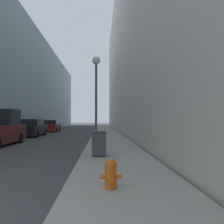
% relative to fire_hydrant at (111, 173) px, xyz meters
% --- Properties ---
extents(sidewalk_right, '(2.99, 60.00, 0.13)m').
position_rel_fire_hydrant_xyz_m(sidewalk_right, '(0.42, 16.24, -0.40)').
color(sidewalk_right, '#9E998E').
rests_on(sidewalk_right, ground).
extents(building_right_stone, '(12.00, 60.00, 21.94)m').
position_rel_fire_hydrant_xyz_m(building_right_stone, '(8.01, 24.24, 10.51)').
color(building_right_stone, beige).
rests_on(building_right_stone, ground).
extents(fire_hydrant, '(0.50, 0.39, 0.64)m').
position_rel_fire_hydrant_xyz_m(fire_hydrant, '(0.00, 0.00, 0.00)').
color(fire_hydrant, '#D15614').
rests_on(fire_hydrant, sidewalk_right).
extents(trash_bin, '(0.61, 0.68, 1.03)m').
position_rel_fire_hydrant_xyz_m(trash_bin, '(-0.30, 4.35, 0.20)').
color(trash_bin, '#3D3D42').
rests_on(trash_bin, sidewalk_right).
extents(lamppost, '(0.51, 0.51, 5.50)m').
position_rel_fire_hydrant_xyz_m(lamppost, '(-0.53, 8.69, 3.41)').
color(lamppost, '#4C4C51').
rests_on(lamppost, sidewalk_right).
extents(parked_sedan_near, '(1.85, 4.62, 1.69)m').
position_rel_fire_hydrant_xyz_m(parked_sedan_near, '(-6.94, 16.93, 0.31)').
color(parked_sedan_near, black).
rests_on(parked_sedan_near, ground).
extents(parked_sedan_far, '(1.95, 4.17, 1.56)m').
position_rel_fire_hydrant_xyz_m(parked_sedan_far, '(-6.86, 24.63, 0.26)').
color(parked_sedan_far, maroon).
rests_on(parked_sedan_far, ground).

